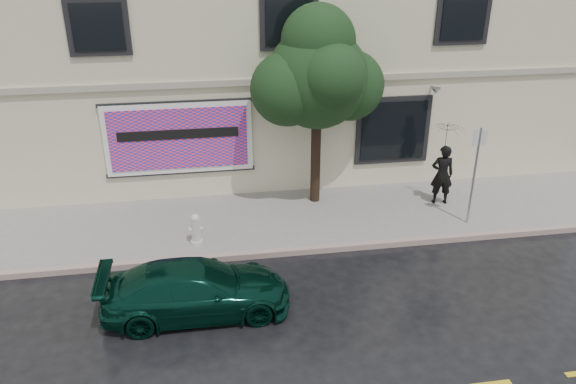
{
  "coord_description": "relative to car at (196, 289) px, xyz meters",
  "views": [
    {
      "loc": [
        -2.48,
        -10.55,
        7.49
      ],
      "look_at": [
        -0.46,
        2.2,
        1.42
      ],
      "focal_mm": 35.0,
      "sensor_mm": 36.0,
      "label": 1
    }
  ],
  "objects": [
    {
      "name": "pedestrian",
      "position": [
        7.12,
        3.97,
        0.47
      ],
      "size": [
        0.71,
        0.53,
        1.79
      ],
      "primitive_type": "imported",
      "rotation": [
        0.0,
        0.0,
        2.97
      ],
      "color": "black",
      "rests_on": "sidewalk"
    },
    {
      "name": "billboard",
      "position": [
        -0.34,
        5.42,
        1.47
      ],
      "size": [
        4.3,
        0.16,
        2.2
      ],
      "color": "white",
      "rests_on": "ground"
    },
    {
      "name": "ground",
      "position": [
        2.86,
        0.5,
        -0.58
      ],
      "size": [
        90.0,
        90.0,
        0.0
      ],
      "primitive_type": "plane",
      "color": "black",
      "rests_on": "ground"
    },
    {
      "name": "sidewalk",
      "position": [
        2.86,
        3.75,
        -0.5
      ],
      "size": [
        20.0,
        3.5,
        0.15
      ],
      "primitive_type": "cube",
      "color": "gray",
      "rests_on": "ground"
    },
    {
      "name": "building",
      "position": [
        2.86,
        9.5,
        2.92
      ],
      "size": [
        20.0,
        8.12,
        7.0
      ],
      "color": "beige",
      "rests_on": "ground"
    },
    {
      "name": "car",
      "position": [
        0.0,
        0.0,
        0.0
      ],
      "size": [
        3.98,
        1.78,
        1.16
      ],
      "primitive_type": "imported",
      "rotation": [
        0.0,
        0.0,
        1.58
      ],
      "color": "black",
      "rests_on": "ground"
    },
    {
      "name": "street_tree",
      "position": [
        3.52,
        4.7,
        3.23
      ],
      "size": [
        2.77,
        2.77,
        5.06
      ],
      "color": "black",
      "rests_on": "sidewalk"
    },
    {
      "name": "umbrella",
      "position": [
        7.12,
        3.97,
        1.74
      ],
      "size": [
        1.25,
        1.25,
        0.75
      ],
      "primitive_type": "imported",
      "rotation": [
        0.0,
        0.0,
        0.27
      ],
      "color": "black",
      "rests_on": "pedestrian"
    },
    {
      "name": "curb",
      "position": [
        2.86,
        2.0,
        -0.5
      ],
      "size": [
        20.0,
        0.18,
        0.16
      ],
      "primitive_type": "cube",
      "color": "gray",
      "rests_on": "ground"
    },
    {
      "name": "fire_hydrant",
      "position": [
        0.02,
        2.69,
        -0.02
      ],
      "size": [
        0.34,
        0.32,
        0.83
      ],
      "rotation": [
        0.0,
        0.0,
        0.43
      ],
      "color": "silver",
      "rests_on": "sidewalk"
    },
    {
      "name": "sign_pole",
      "position": [
        7.39,
        2.66,
        1.2
      ],
      "size": [
        0.34,
        0.07,
        2.74
      ],
      "rotation": [
        0.0,
        0.0,
        -0.14
      ],
      "color": "#93979B",
      "rests_on": "sidewalk"
    }
  ]
}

